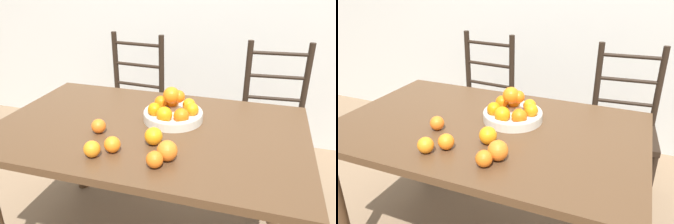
% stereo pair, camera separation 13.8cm
% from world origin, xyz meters
% --- Properties ---
extents(dining_table, '(1.49, 0.93, 0.76)m').
position_xyz_m(dining_table, '(0.00, 0.00, 0.66)').
color(dining_table, '#4C331E').
rests_on(dining_table, ground_plane).
extents(fruit_bowl, '(0.30, 0.30, 0.18)m').
position_xyz_m(fruit_bowl, '(0.09, 0.11, 0.81)').
color(fruit_bowl, beige).
rests_on(fruit_bowl, dining_table).
extents(orange_loose_0, '(0.08, 0.08, 0.08)m').
position_xyz_m(orange_loose_0, '(0.17, -0.26, 0.80)').
color(orange_loose_0, orange).
rests_on(orange_loose_0, dining_table).
extents(orange_loose_1, '(0.07, 0.07, 0.07)m').
position_xyz_m(orange_loose_1, '(-0.06, -0.27, 0.80)').
color(orange_loose_1, orange).
rests_on(orange_loose_1, dining_table).
extents(orange_loose_2, '(0.07, 0.07, 0.07)m').
position_xyz_m(orange_loose_2, '(0.14, -0.32, 0.79)').
color(orange_loose_2, orange).
rests_on(orange_loose_2, dining_table).
extents(orange_loose_3, '(0.08, 0.08, 0.08)m').
position_xyz_m(orange_loose_3, '(0.08, -0.16, 0.80)').
color(orange_loose_3, orange).
rests_on(orange_loose_3, dining_table).
extents(orange_loose_4, '(0.07, 0.07, 0.07)m').
position_xyz_m(orange_loose_4, '(-0.20, -0.13, 0.79)').
color(orange_loose_4, orange).
rests_on(orange_loose_4, dining_table).
extents(orange_loose_5, '(0.07, 0.07, 0.07)m').
position_xyz_m(orange_loose_5, '(-0.12, -0.32, 0.80)').
color(orange_loose_5, orange).
rests_on(orange_loose_5, dining_table).
extents(chair_left, '(0.45, 0.43, 1.03)m').
position_xyz_m(chair_left, '(-0.42, 0.76, 0.48)').
color(chair_left, black).
rests_on(chair_left, ground_plane).
extents(chair_right, '(0.45, 0.43, 1.03)m').
position_xyz_m(chair_right, '(0.60, 0.76, 0.48)').
color(chair_right, black).
rests_on(chair_right, ground_plane).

